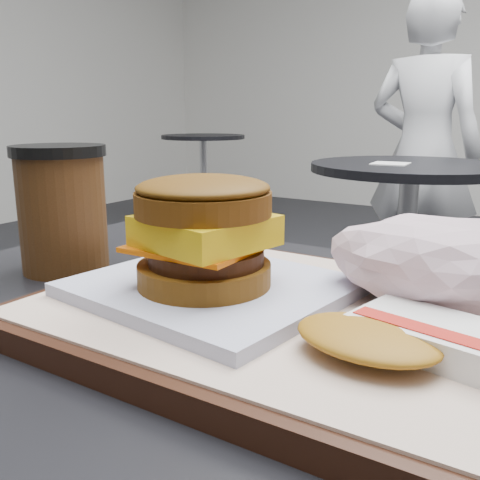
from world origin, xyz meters
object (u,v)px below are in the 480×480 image
at_px(serving_tray, 296,318).
at_px(patron, 423,154).
at_px(breakfast_sandwich, 207,246).
at_px(coffee_cup, 62,205).
at_px(hash_brown, 404,337).
at_px(neighbor_table, 407,219).
at_px(crumpled_wrapper, 433,261).

xyz_separation_m(serving_tray, patron, (-0.47, 2.27, -0.05)).
height_order(breakfast_sandwich, coffee_cup, coffee_cup).
distance_m(hash_brown, neighbor_table, 1.70).
xyz_separation_m(breakfast_sandwich, neighbor_table, (-0.28, 1.61, -0.28)).
xyz_separation_m(hash_brown, crumpled_wrapper, (-0.01, 0.09, 0.02)).
distance_m(neighbor_table, patron, 0.72).
distance_m(serving_tray, breakfast_sandwich, 0.08).
relative_size(serving_tray, neighbor_table, 0.51).
xyz_separation_m(serving_tray, crumpled_wrapper, (0.08, 0.06, 0.04)).
bearing_deg(breakfast_sandwich, serving_tray, 15.80).
bearing_deg(crumpled_wrapper, hash_brown, -85.63).
bearing_deg(coffee_cup, patron, 95.18).
bearing_deg(coffee_cup, breakfast_sandwich, -9.76).
relative_size(coffee_cup, neighbor_table, 0.17).
height_order(neighbor_table, patron, patron).
xyz_separation_m(coffee_cup, patron, (-0.20, 2.26, -0.10)).
bearing_deg(crumpled_wrapper, coffee_cup, -173.50).
height_order(crumpled_wrapper, coffee_cup, coffee_cup).
bearing_deg(serving_tray, patron, 101.76).
distance_m(hash_brown, patron, 2.38).
height_order(breakfast_sandwich, hash_brown, breakfast_sandwich).
height_order(crumpled_wrapper, neighbor_table, crumpled_wrapper).
xyz_separation_m(serving_tray, neighbor_table, (-0.35, 1.59, -0.23)).
distance_m(crumpled_wrapper, neighbor_table, 1.62).
bearing_deg(hash_brown, crumpled_wrapper, 94.37).
relative_size(breakfast_sandwich, hash_brown, 1.65).
distance_m(crumpled_wrapper, coffee_cup, 0.35).
relative_size(breakfast_sandwich, neighbor_table, 0.28).
bearing_deg(patron, hash_brown, 110.18).
relative_size(crumpled_wrapper, patron, 0.10).
distance_m(crumpled_wrapper, patron, 2.29).
xyz_separation_m(breakfast_sandwich, patron, (-0.41, 2.29, -0.10)).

